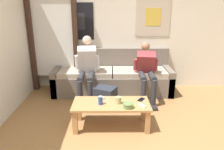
# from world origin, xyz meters

# --- Properties ---
(wall_back) EXTENTS (10.00, 0.07, 2.55)m
(wall_back) POSITION_xyz_m (-0.00, 2.58, 1.28)
(wall_back) COLOR silver
(wall_back) RESTS_ON ground_plane
(door_frame) EXTENTS (1.00, 0.10, 2.15)m
(door_frame) POSITION_xyz_m (-1.39, 2.36, 1.20)
(door_frame) COLOR #382319
(door_frame) RESTS_ON ground_plane
(couch) EXTENTS (2.40, 0.75, 0.87)m
(couch) POSITION_xyz_m (-0.19, 2.21, 0.29)
(couch) COLOR #70665B
(couch) RESTS_ON ground_plane
(coffee_table) EXTENTS (1.13, 0.50, 0.38)m
(coffee_table) POSITION_xyz_m (-0.22, 0.82, 0.31)
(coffee_table) COLOR #B27F4C
(coffee_table) RESTS_ON ground_plane
(person_seated_adult) EXTENTS (0.47, 0.88, 1.20)m
(person_seated_adult) POSITION_xyz_m (-0.67, 1.81, 0.65)
(person_seated_adult) COLOR #2D2D33
(person_seated_adult) RESTS_ON ground_plane
(person_seated_teen) EXTENTS (0.47, 0.84, 1.08)m
(person_seated_teen) POSITION_xyz_m (0.45, 1.81, 0.59)
(person_seated_teen) COLOR #2D2D33
(person_seated_teen) RESTS_ON ground_plane
(backpack) EXTENTS (0.44, 0.41, 0.39)m
(backpack) POSITION_xyz_m (-0.33, 1.43, 0.19)
(backpack) COLOR #282D38
(backpack) RESTS_ON ground_plane
(ceramic_bowl) EXTENTS (0.15, 0.15, 0.07)m
(ceramic_bowl) POSITION_xyz_m (0.02, 0.66, 0.42)
(ceramic_bowl) COLOR #607F47
(ceramic_bowl) RESTS_ON coffee_table
(pillar_candle) EXTENTS (0.09, 0.09, 0.12)m
(pillar_candle) POSITION_xyz_m (-0.11, 0.80, 0.44)
(pillar_candle) COLOR tan
(pillar_candle) RESTS_ON coffee_table
(drink_can_blue) EXTENTS (0.07, 0.07, 0.12)m
(drink_can_blue) POSITION_xyz_m (-0.37, 0.77, 0.45)
(drink_can_blue) COLOR #28479E
(drink_can_blue) RESTS_ON coffee_table
(game_controller_near_left) EXTENTS (0.10, 0.14, 0.03)m
(game_controller_near_left) POSITION_xyz_m (-0.36, 0.92, 0.40)
(game_controller_near_left) COLOR white
(game_controller_near_left) RESTS_ON coffee_table
(game_controller_near_right) EXTENTS (0.10, 0.14, 0.03)m
(game_controller_near_right) POSITION_xyz_m (0.22, 0.71, 0.40)
(game_controller_near_right) COLOR white
(game_controller_near_right) RESTS_ON coffee_table
(cell_phone) EXTENTS (0.13, 0.15, 0.01)m
(cell_phone) POSITION_xyz_m (0.24, 0.92, 0.39)
(cell_phone) COLOR black
(cell_phone) RESTS_ON coffee_table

